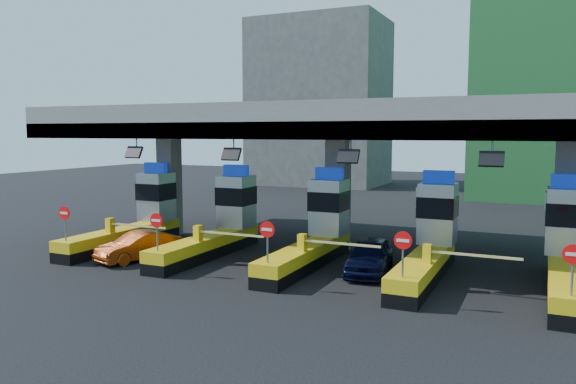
% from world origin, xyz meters
% --- Properties ---
extents(ground, '(120.00, 120.00, 0.00)m').
position_xyz_m(ground, '(0.00, 0.00, 0.00)').
color(ground, black).
rests_on(ground, ground).
extents(toll_canopy, '(28.00, 12.09, 7.00)m').
position_xyz_m(toll_canopy, '(0.00, 2.87, 6.13)').
color(toll_canopy, slate).
rests_on(toll_canopy, ground).
extents(toll_lane_far_left, '(4.43, 8.00, 4.16)m').
position_xyz_m(toll_lane_far_left, '(-10.00, 0.28, 1.40)').
color(toll_lane_far_left, black).
rests_on(toll_lane_far_left, ground).
extents(toll_lane_left, '(4.43, 8.00, 4.16)m').
position_xyz_m(toll_lane_left, '(-5.00, 0.28, 1.40)').
color(toll_lane_left, black).
rests_on(toll_lane_left, ground).
extents(toll_lane_center, '(4.43, 8.00, 4.16)m').
position_xyz_m(toll_lane_center, '(0.00, 0.28, 1.40)').
color(toll_lane_center, black).
rests_on(toll_lane_center, ground).
extents(toll_lane_right, '(4.43, 8.00, 4.16)m').
position_xyz_m(toll_lane_right, '(5.00, 0.28, 1.40)').
color(toll_lane_right, black).
rests_on(toll_lane_right, ground).
extents(toll_lane_far_right, '(4.43, 8.00, 4.16)m').
position_xyz_m(toll_lane_far_right, '(10.00, 0.28, 1.40)').
color(toll_lane_far_right, black).
rests_on(toll_lane_far_right, ground).
extents(bg_building_concrete, '(14.00, 10.00, 18.00)m').
position_xyz_m(bg_building_concrete, '(-14.00, 36.00, 9.00)').
color(bg_building_concrete, '#4C4C49').
rests_on(bg_building_concrete, ground).
extents(van, '(2.34, 4.44, 1.44)m').
position_xyz_m(van, '(2.72, -0.68, 0.72)').
color(van, black).
rests_on(van, ground).
extents(red_car, '(2.52, 4.10, 1.28)m').
position_xyz_m(red_car, '(-7.46, -2.80, 0.64)').
color(red_car, '#872F0A').
rests_on(red_car, ground).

